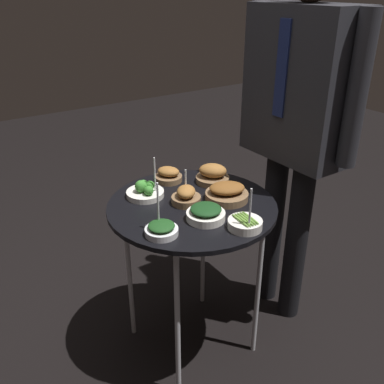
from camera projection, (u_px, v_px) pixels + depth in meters
ground_plane at (192, 340)px, 1.93m from camera, size 8.00×8.00×0.00m
serving_cart at (192, 216)px, 1.64m from camera, size 0.64×0.64×0.70m
bowl_broccoli_front_center at (145, 191)px, 1.66m from camera, size 0.15×0.15×0.16m
bowl_roast_back_right at (227, 193)px, 1.64m from camera, size 0.17×0.17×0.07m
bowl_roast_mid_right at (213, 175)px, 1.78m from camera, size 0.14×0.14×0.08m
bowl_roast_back_left at (186, 196)px, 1.61m from camera, size 0.12×0.11×0.12m
bowl_spinach_near_rim at (206, 213)px, 1.50m from camera, size 0.14×0.14×0.05m
bowl_spinach_mid_left at (161, 229)px, 1.41m from camera, size 0.11×0.11×0.18m
bowl_asparagus_front_right at (245, 223)px, 1.45m from camera, size 0.12×0.12×0.16m
bowl_roast_front_left at (168, 175)px, 1.79m from camera, size 0.12×0.11×0.06m
waiter_figure at (298, 104)px, 1.71m from camera, size 0.59×0.22×1.60m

